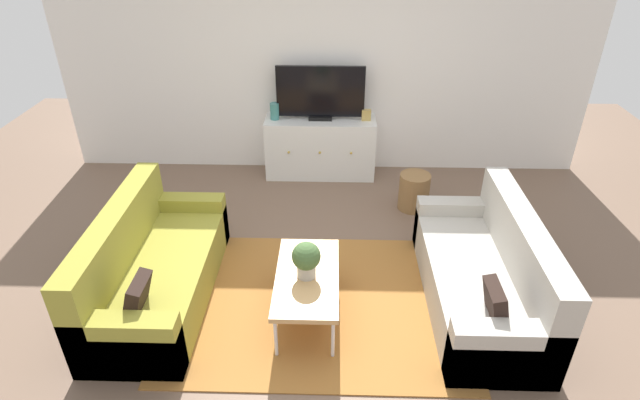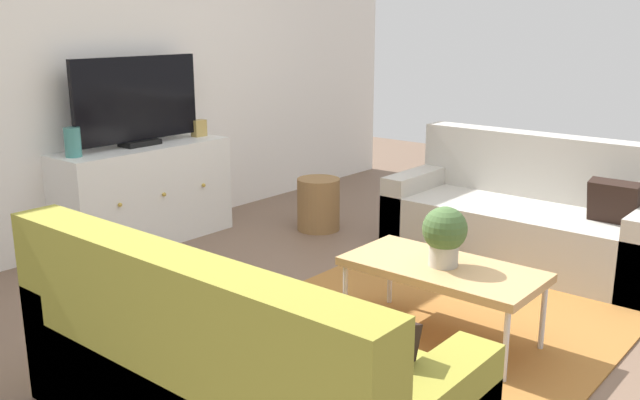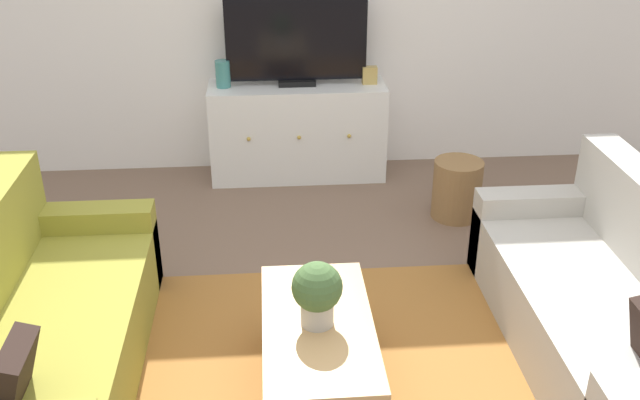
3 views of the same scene
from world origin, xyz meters
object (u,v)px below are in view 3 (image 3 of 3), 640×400
Objects in this scene: tv_console at (298,131)px; glass_vase at (223,74)px; coffee_table at (318,328)px; mantel_clock at (370,75)px; couch_left_side at (30,337)px; couch_right_side at (616,309)px; potted_plant at (317,291)px; wicker_basket at (457,189)px; flat_screen_tv at (296,42)px.

tv_console is 0.72m from glass_vase.
mantel_clock is at bearing 77.07° from coffee_table.
coffee_table is at bearing -7.40° from couch_left_side.
couch_right_side is (2.88, 0.00, 0.00)m from couch_left_side.
couch_right_side is 1.56m from potted_plant.
tv_console is (-1.48, 2.37, 0.09)m from couch_right_side.
couch_right_side is 9.25× the size of glass_vase.
glass_vase is 1.54× the size of mantel_clock.
mantel_clock is (1.95, 2.37, 0.52)m from couch_left_side.
wicker_basket is at bearing 57.72° from potted_plant.
mantel_clock is at bearing 111.42° from couch_right_side.
mantel_clock is at bearing 0.00° from glass_vase.
couch_left_side is 1.40m from potted_plant.
coffee_table is at bearing -90.79° from flat_screen_tv.
wicker_basket is (0.52, -0.80, -0.59)m from mantel_clock.
glass_vase reaches higher than potted_plant.
couch_right_side is 14.23× the size of mantel_clock.
wicker_basket reaches higher than coffee_table.
flat_screen_tv is 0.61m from mantel_clock.
wicker_basket is at bearing 104.58° from couch_right_side.
glass_vase is (0.84, 2.37, 0.56)m from couch_left_side.
couch_right_side is 2.92m from flat_screen_tv.
potted_plant is at bearing -90.88° from tv_console.
tv_console is 3.22× the size of wicker_basket.
tv_console is 1.35m from wicker_basket.
couch_left_side and couch_right_side have the same top height.
wicker_basket is (1.11, 1.75, -0.17)m from coffee_table.
coffee_table is 0.97× the size of flat_screen_tv.
potted_plant is at bearing -78.69° from glass_vase.
tv_console is at bearing 89.12° from potted_plant.
mantel_clock reaches higher than coffee_table.
potted_plant is 2.39× the size of mantel_clock.
potted_plant is at bearing -130.56° from coffee_table.
mantel_clock reaches higher than couch_left_side.
mantel_clock is (0.55, -0.02, -0.26)m from flat_screen_tv.
tv_console reaches higher than wicker_basket.
coffee_table is at bearing -78.59° from glass_vase.
flat_screen_tv is 0.59m from glass_vase.
coffee_table is at bearing -122.25° from wicker_basket.
couch_right_side is at bearing -75.42° from wicker_basket.
coffee_table is (-1.52, -0.18, 0.10)m from couch_right_side.
glass_vase is (-2.03, 2.37, 0.56)m from couch_right_side.
potted_plant is 2.57m from tv_console.
coffee_table is at bearing -90.79° from tv_console.
couch_left_side is 1.38× the size of tv_console.
flat_screen_tv is at bearing 90.00° from tv_console.
couch_left_side is at bearing 172.60° from coffee_table.
couch_left_side is at bearing -129.32° from mantel_clock.
flat_screen_tv is (1.39, 2.39, 0.78)m from couch_left_side.
coffee_table is 3.24× the size of potted_plant.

